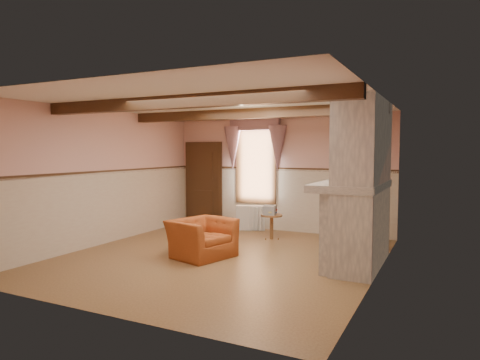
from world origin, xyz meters
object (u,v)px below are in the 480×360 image
at_px(bowl, 354,179).
at_px(side_table, 272,227).
at_px(radiator, 250,218).
at_px(oil_lamp, 357,172).
at_px(mantel_clock, 359,174).
at_px(armchair, 202,238).

bearing_deg(bowl, side_table, 150.51).
distance_m(radiator, oil_lamp, 3.55).
distance_m(side_table, oil_lamp, 2.53).
height_order(radiator, bowl, bowl).
distance_m(mantel_clock, oil_lamp, 0.18).
bearing_deg(mantel_clock, side_table, 160.69).
xyz_separation_m(radiator, oil_lamp, (2.87, -1.66, 1.26)).
xyz_separation_m(bowl, mantel_clock, (0.00, 0.43, 0.06)).
height_order(radiator, oil_lamp, oil_lamp).
relative_size(side_table, radiator, 0.79).
height_order(armchair, bowl, bowl).
xyz_separation_m(armchair, radiator, (-0.31, 2.80, -0.05)).
bearing_deg(side_table, oil_lamp, -23.69).
height_order(side_table, mantel_clock, mantel_clock).
height_order(side_table, oil_lamp, oil_lamp).
height_order(radiator, mantel_clock, mantel_clock).
bearing_deg(bowl, mantel_clock, 90.00).
xyz_separation_m(armchair, side_table, (0.56, 2.02, -0.07)).
bearing_deg(armchair, side_table, 0.67).
bearing_deg(bowl, oil_lamp, 90.00).
relative_size(mantel_clock, oil_lamp, 0.86).
relative_size(side_table, bowl, 1.56).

